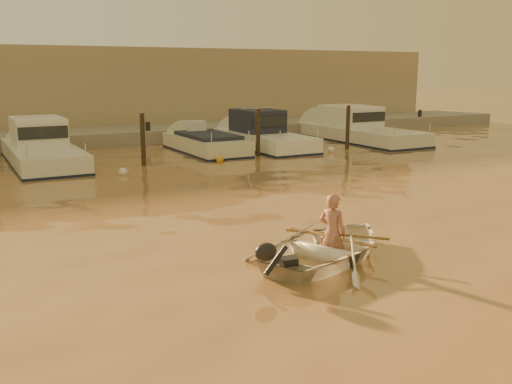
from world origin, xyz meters
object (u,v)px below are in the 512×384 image
moored_boat_4 (264,134)px  waterfront_building (75,91)px  person (332,233)px  moored_boat_5 (359,129)px  moored_boat_3 (206,147)px  moored_boat_2 (42,148)px  dinghy (330,246)px

moored_boat_4 → waterfront_building: bearing=119.8°
person → moored_boat_5: bearing=-64.9°
moored_boat_5 → person: bearing=-130.1°
moored_boat_3 → moored_boat_4: bearing=0.0°
moored_boat_2 → dinghy: bearing=-77.8°
moored_boat_2 → moored_boat_3: size_ratio=1.29×
person → moored_boat_4: (6.61, 14.56, 0.14)m
moored_boat_2 → waterfront_building: waterfront_building is taller
moored_boat_2 → moored_boat_3: moored_boat_2 is taller
waterfront_building → moored_boat_4: bearing=-60.2°
moored_boat_4 → person: bearing=-114.4°
moored_boat_4 → waterfront_building: size_ratio=0.16×
dinghy → moored_boat_4: (6.70, 14.60, 0.38)m
person → moored_boat_2: (-3.24, 14.56, 0.14)m
dinghy → moored_boat_5: size_ratio=0.40×
person → moored_boat_3: (3.65, 14.56, -0.26)m
dinghy → moored_boat_4: bearing=-49.5°
moored_boat_2 → moored_boat_5: (15.48, 0.00, 0.00)m
moored_boat_2 → moored_boat_4: 9.85m
person → waterfront_building: (0.31, 25.56, 1.92)m
dinghy → waterfront_building: size_ratio=0.08×
moored_boat_2 → moored_boat_5: size_ratio=0.89×
dinghy → person: 0.26m
moored_boat_3 → person: bearing=-104.1°
moored_boat_2 → moored_boat_5: 15.48m
moored_boat_5 → waterfront_building: (-11.93, 11.00, 1.77)m
moored_boat_5 → moored_boat_3: bearing=180.0°
moored_boat_5 → waterfront_building: size_ratio=0.19×
moored_boat_2 → moored_boat_3: bearing=0.0°
person → waterfront_building: waterfront_building is taller
moored_boat_2 → waterfront_building: 11.69m
person → moored_boat_3: bearing=-38.9°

